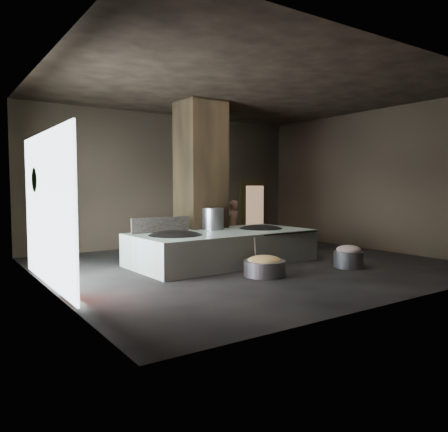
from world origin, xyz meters
TOP-DOWN VIEW (x-y plane):
  - floor at (0.00, 0.00)m, footprint 10.00×9.00m
  - ceiling at (0.00, 0.00)m, footprint 10.00×9.00m
  - back_wall at (0.00, 4.55)m, footprint 10.00×0.10m
  - front_wall at (0.00, -4.55)m, footprint 10.00×0.10m
  - left_wall at (-5.05, 0.00)m, footprint 0.10×9.00m
  - right_wall at (5.05, 0.00)m, footprint 0.10×9.00m
  - pillar at (-0.30, 1.90)m, footprint 1.20×1.20m
  - hearth_platform at (-0.43, 0.55)m, footprint 4.98×2.55m
  - platform_cap at (-0.43, 0.55)m, footprint 4.77×2.29m
  - wok_left at (-1.88, 0.50)m, footprint 1.54×1.54m
  - wok_left_rim at (-1.88, 0.50)m, footprint 1.57×1.57m
  - wok_right at (0.92, 0.60)m, footprint 1.43×1.43m
  - wok_right_rim at (0.92, 0.60)m, footprint 1.46×1.46m
  - stock_pot at (-0.38, 1.10)m, footprint 0.59×0.59m
  - splash_guard at (-1.88, 1.30)m, footprint 1.70×0.14m
  - cook at (0.99, 2.11)m, footprint 0.64×0.47m
  - veg_basin at (-0.59, -1.40)m, footprint 1.23×1.23m
  - veg_fill at (-0.59, -1.40)m, footprint 0.79×0.79m
  - ladle at (-0.74, -1.25)m, footprint 0.29×0.29m
  - meat_basin at (1.83, -1.80)m, footprint 0.94×0.94m
  - meat_fill at (1.83, -1.80)m, footprint 0.61×0.61m
  - doorway_near at (1.20, 4.45)m, footprint 1.18×0.08m
  - doorway_near_glow at (1.39, 4.31)m, footprint 0.75×0.04m
  - doorway_far at (3.60, 4.45)m, footprint 1.18×0.08m
  - doorway_far_glow at (3.70, 4.41)m, footprint 0.86×0.04m
  - left_opening at (-4.95, 0.20)m, footprint 0.04×4.20m
  - pavilion_sliver at (-4.88, -1.10)m, footprint 0.05×0.90m
  - tree_silhouette at (-4.85, 1.30)m, footprint 0.28×1.10m

SIDE VIEW (x-z plane):
  - floor at x=0.00m, z-range -0.10..0.00m
  - veg_basin at x=-0.59m, z-range 0.00..0.35m
  - meat_basin at x=1.83m, z-range 0.00..0.41m
  - veg_fill at x=-0.59m, z-range 0.23..0.47m
  - hearth_platform at x=-0.43m, z-range 0.00..0.85m
  - meat_fill at x=1.83m, z-range 0.33..0.57m
  - ladle at x=-0.74m, z-range 0.21..0.89m
  - wok_left at x=-1.88m, z-range 0.54..0.96m
  - wok_right at x=0.92m, z-range 0.55..0.95m
  - cook at x=0.99m, z-range 0.00..1.61m
  - platform_cap at x=-0.43m, z-range 0.80..0.83m
  - wok_left_rim at x=-1.88m, z-range 0.79..0.85m
  - wok_right_rim at x=0.92m, z-range 0.79..0.85m
  - pavilion_sliver at x=-4.88m, z-range 0.00..1.70m
  - splash_guard at x=-1.88m, z-range 0.82..1.24m
  - doorway_near_glow at x=1.39m, z-range 0.16..1.94m
  - doorway_far_glow at x=3.70m, z-range 0.03..2.07m
  - doorway_near at x=1.20m, z-range -0.09..2.29m
  - doorway_far at x=3.60m, z-range -0.09..2.29m
  - stock_pot at x=-0.38m, z-range 0.81..1.45m
  - left_opening at x=-4.95m, z-range 0.05..3.15m
  - tree_silhouette at x=-4.85m, z-range 1.65..2.75m
  - back_wall at x=0.00m, z-range 0.00..4.50m
  - front_wall at x=0.00m, z-range 0.00..4.50m
  - left_wall at x=-5.05m, z-range 0.00..4.50m
  - right_wall at x=5.05m, z-range 0.00..4.50m
  - pillar at x=-0.30m, z-range 0.00..4.50m
  - ceiling at x=0.00m, z-range 4.50..4.60m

